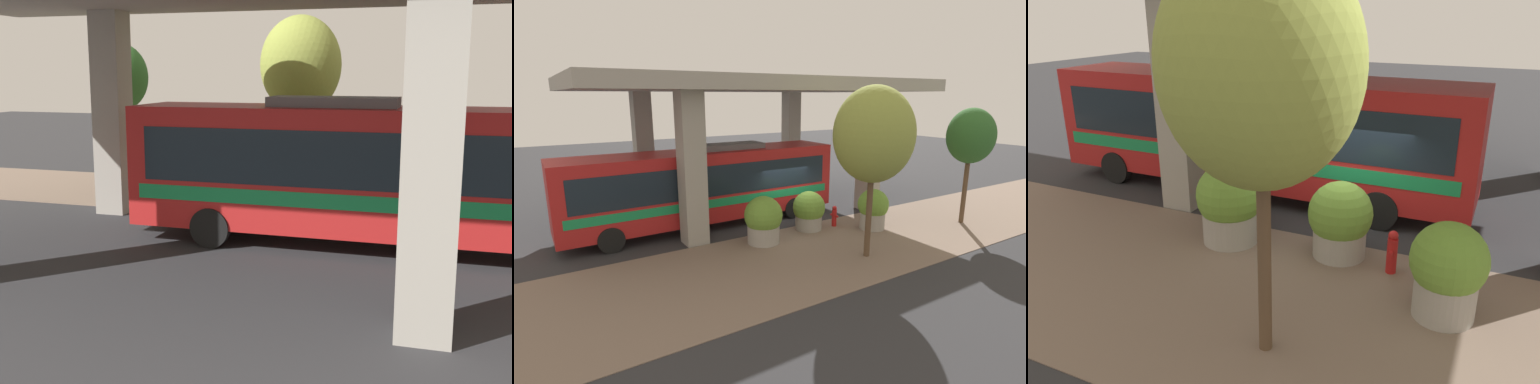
% 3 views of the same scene
% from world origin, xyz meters
% --- Properties ---
extents(ground_plane, '(80.00, 80.00, 0.00)m').
position_xyz_m(ground_plane, '(0.00, 0.00, 0.00)').
color(ground_plane, '#2D2D30').
rests_on(ground_plane, ground).
extents(sidewalk_strip, '(6.00, 40.00, 0.02)m').
position_xyz_m(sidewalk_strip, '(-3.00, 0.00, 0.01)').
color(sidewalk_strip, '#7A6656').
rests_on(sidewalk_strip, ground).
extents(bus, '(2.53, 12.41, 3.68)m').
position_xyz_m(bus, '(2.30, 3.50, 1.99)').
color(bus, '#B21E1E').
rests_on(bus, ground).
extents(fire_hydrant, '(0.45, 0.22, 0.96)m').
position_xyz_m(fire_hydrant, '(-0.90, -1.36, 0.49)').
color(fire_hydrant, '#B21919').
rests_on(fire_hydrant, ground).
extents(planter_front, '(1.35, 1.35, 1.81)m').
position_xyz_m(planter_front, '(-2.05, -2.57, 0.93)').
color(planter_front, '#9E998E').
rests_on(planter_front, ground).
extents(planter_middle, '(1.54, 1.54, 1.93)m').
position_xyz_m(planter_middle, '(-0.99, 2.44, 0.96)').
color(planter_middle, '#9E998E').
rests_on(planter_middle, ground).
extents(planter_back, '(1.42, 1.42, 1.73)m').
position_xyz_m(planter_back, '(-0.61, -0.12, 0.86)').
color(planter_back, '#9E998E').
rests_on(planter_back, ground).
extents(street_tree_near, '(2.80, 2.80, 6.17)m').
position_xyz_m(street_tree_near, '(-4.18, -0.09, 4.47)').
color(street_tree_near, brown).
rests_on(street_tree_near, ground).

